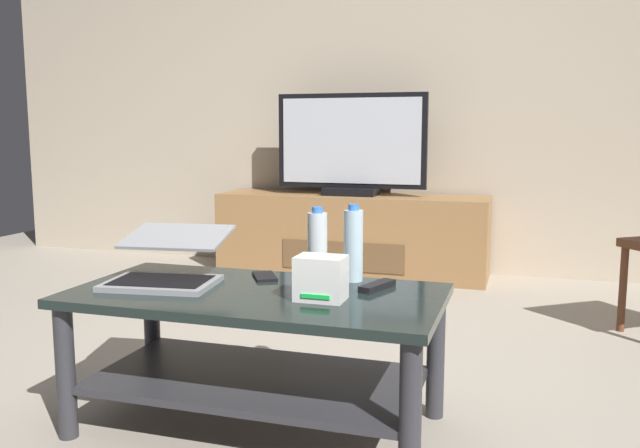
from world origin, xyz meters
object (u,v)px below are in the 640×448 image
(cell_phone, at_px, (265,276))
(laptop, at_px, (168,264))
(television, at_px, (351,147))
(tv_remote, at_px, (377,286))
(router_box, at_px, (321,278))
(water_bottle_near, at_px, (353,245))
(water_bottle_far, at_px, (317,246))
(media_cabinet, at_px, (351,235))
(coffee_table, at_px, (257,334))

(cell_phone, bearing_deg, laptop, 177.63)
(television, bearing_deg, tv_remote, -73.06)
(router_box, bearing_deg, cell_phone, 140.24)
(water_bottle_near, bearing_deg, tv_remote, -40.70)
(laptop, bearing_deg, television, 89.28)
(tv_remote, bearing_deg, water_bottle_near, 159.05)
(water_bottle_far, bearing_deg, cell_phone, -171.88)
(media_cabinet, bearing_deg, laptop, -90.71)
(coffee_table, bearing_deg, media_cabinet, 97.37)
(laptop, height_order, router_box, laptop)
(water_bottle_near, bearing_deg, coffee_table, -137.96)
(television, height_order, cell_phone, television)
(television, bearing_deg, laptop, -90.72)
(water_bottle_far, bearing_deg, media_cabinet, 101.66)
(television, height_order, water_bottle_far, television)
(water_bottle_near, relative_size, water_bottle_far, 1.04)
(coffee_table, height_order, laptop, laptop)
(water_bottle_far, height_order, tv_remote, water_bottle_far)
(coffee_table, distance_m, water_bottle_far, 0.36)
(water_bottle_far, relative_size, cell_phone, 1.79)
(tv_remote, bearing_deg, coffee_table, -138.60)
(water_bottle_near, distance_m, water_bottle_far, 0.12)
(laptop, relative_size, water_bottle_far, 1.75)
(cell_phone, relative_size, tv_remote, 0.88)
(coffee_table, height_order, water_bottle_near, water_bottle_near)
(television, height_order, tv_remote, television)
(router_box, distance_m, water_bottle_far, 0.28)
(router_box, height_order, cell_phone, router_box)
(media_cabinet, relative_size, television, 1.80)
(media_cabinet, height_order, cell_phone, media_cabinet)
(laptop, relative_size, router_box, 2.99)
(coffee_table, xyz_separation_m, water_bottle_near, (0.26, 0.23, 0.26))
(water_bottle_near, height_order, cell_phone, water_bottle_near)
(television, xyz_separation_m, tv_remote, (0.66, -2.18, -0.39))
(laptop, bearing_deg, water_bottle_far, 20.93)
(media_cabinet, xyz_separation_m, water_bottle_far, (0.44, -2.14, 0.30))
(laptop, distance_m, router_box, 0.57)
(laptop, bearing_deg, cell_phone, 28.18)
(laptop, height_order, tv_remote, laptop)
(laptop, bearing_deg, media_cabinet, 89.29)
(coffee_table, relative_size, laptop, 2.68)
(water_bottle_near, relative_size, cell_phone, 1.87)
(coffee_table, xyz_separation_m, tv_remote, (0.36, 0.14, 0.15))
(cell_phone, bearing_deg, tv_remote, -36.44)
(television, bearing_deg, water_bottle_near, -74.99)
(coffee_table, bearing_deg, laptop, 174.56)
(water_bottle_near, relative_size, tv_remote, 1.63)
(media_cabinet, relative_size, water_bottle_near, 6.87)
(media_cabinet, relative_size, tv_remote, 11.22)
(coffee_table, relative_size, router_box, 8.01)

